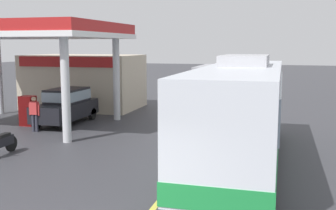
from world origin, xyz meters
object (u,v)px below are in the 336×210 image
Objects in this scene: coach_bus_main at (241,114)px; pedestrian_near_pump at (34,112)px; car_at_pump at (66,104)px; motorcycle_parked_forecourt at (1,144)px; minibus_opposing_lane at (212,78)px.

pedestrian_near_pump is at bearing 164.36° from coach_bus_main.
coach_bus_main reaches higher than car_at_pump.
motorcycle_parked_forecourt is (0.78, -6.20, -0.57)m from car_at_pump.
car_at_pump is at bearing 152.22° from coach_bus_main.
coach_bus_main is 10.21m from pedestrian_near_pump.
pedestrian_near_pump is (-0.43, -2.19, -0.08)m from car_at_pump.
car_at_pump reaches higher than motorcycle_parked_forecourt.
pedestrian_near_pump reaches higher than motorcycle_parked_forecourt.
minibus_opposing_lane is at bearing 68.92° from pedestrian_near_pump.
coach_bus_main is 6.13× the size of motorcycle_parked_forecourt.
minibus_opposing_lane reaches higher than motorcycle_parked_forecourt.
car_at_pump is at bearing 97.21° from motorcycle_parked_forecourt.
minibus_opposing_lane reaches higher than car_at_pump.
coach_bus_main reaches higher than minibus_opposing_lane.
coach_bus_main is 1.80× the size of minibus_opposing_lane.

